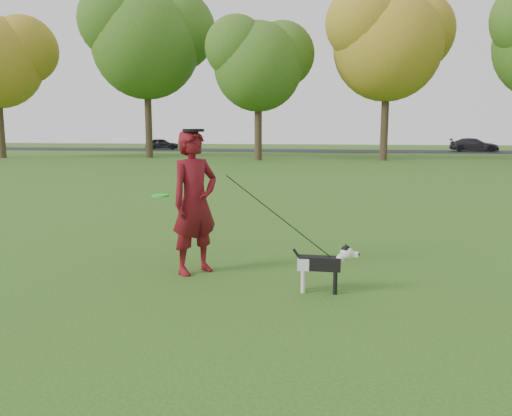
% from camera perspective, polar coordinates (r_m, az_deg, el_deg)
% --- Properties ---
extents(ground, '(120.00, 120.00, 0.00)m').
position_cam_1_polar(ground, '(7.00, -0.45, -7.48)').
color(ground, '#285116').
rests_on(ground, ground).
extents(road, '(120.00, 7.00, 0.02)m').
position_cam_1_polar(road, '(46.67, 7.99, 6.49)').
color(road, black).
rests_on(road, ground).
extents(man, '(0.82, 0.86, 1.98)m').
position_cam_1_polar(man, '(6.89, -7.02, 0.64)').
color(man, '#600D11').
rests_on(man, ground).
extents(dog, '(0.81, 0.16, 0.62)m').
position_cam_1_polar(dog, '(6.18, 7.85, -6.18)').
color(dog, black).
rests_on(dog, ground).
extents(car_left, '(3.42, 2.10, 1.09)m').
position_cam_1_polar(car_left, '(49.61, -10.68, 7.21)').
color(car_left, black).
rests_on(car_left, road).
extents(car_right, '(4.33, 2.41, 1.19)m').
position_cam_1_polar(car_right, '(48.09, 23.64, 6.62)').
color(car_right, black).
rests_on(car_right, road).
extents(man_held_items, '(2.48, 0.73, 1.58)m').
position_cam_1_polar(man_held_items, '(6.36, 2.44, -0.84)').
color(man_held_items, '#1DEC2E').
rests_on(man_held_items, ground).
extents(tree_row, '(51.74, 8.86, 12.01)m').
position_cam_1_polar(tree_row, '(33.22, 5.04, 18.36)').
color(tree_row, '#38281C').
rests_on(tree_row, ground).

